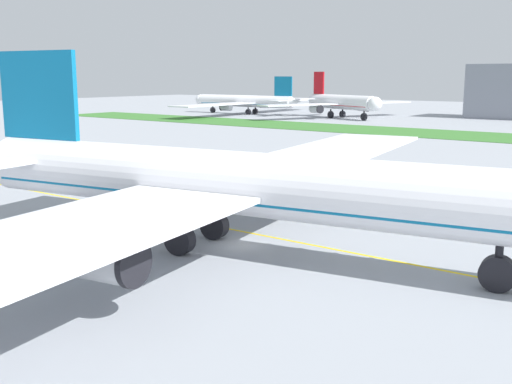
{
  "coord_description": "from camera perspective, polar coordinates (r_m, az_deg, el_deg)",
  "views": [
    {
      "loc": [
        31.04,
        -38.99,
        14.16
      ],
      "look_at": [
        -2.31,
        5.08,
        3.57
      ],
      "focal_mm": 42.66,
      "sensor_mm": 36.0,
      "label": 1
    }
  ],
  "objects": [
    {
      "name": "parked_airliner_far_left",
      "position": [
        229.82,
        -0.9,
        8.49
      ],
      "size": [
        48.48,
        78.14,
        13.93
      ],
      "color": "white",
      "rests_on": "ground"
    },
    {
      "name": "parked_airliner_far_centre",
      "position": [
        209.88,
        7.92,
        8.32
      ],
      "size": [
        37.42,
        58.64,
        15.58
      ],
      "color": "white",
      "rests_on": "ground"
    },
    {
      "name": "ground_plane",
      "position": [
        51.81,
        -1.36,
        -5.02
      ],
      "size": [
        600.0,
        600.0,
        0.0
      ],
      "primitive_type": "plane",
      "color": "#9399A0",
      "rests_on": "ground"
    },
    {
      "name": "apron_taxi_line",
      "position": [
        54.64,
        1.05,
        -4.17
      ],
      "size": [
        280.0,
        0.36,
        0.01
      ],
      "primitive_type": "cube",
      "color": "yellow",
      "rests_on": "ground"
    },
    {
      "name": "airliner_foreground",
      "position": [
        48.95,
        -2.51,
        0.75
      ],
      "size": [
        59.85,
        98.12,
        16.45
      ],
      "color": "white",
      "rests_on": "ground"
    }
  ]
}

